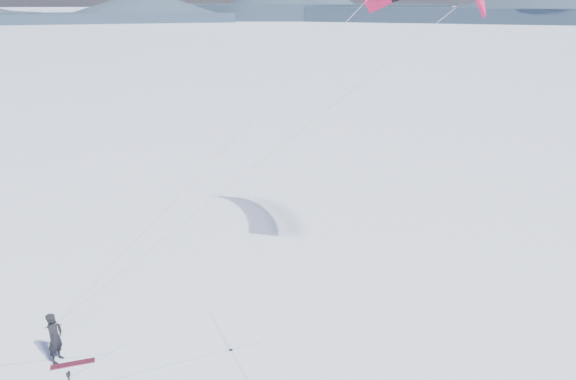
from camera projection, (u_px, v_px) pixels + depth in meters
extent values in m
cube|color=black|center=(481.00, 16.00, 299.83)|extent=(152.40, 113.97, 6.02)
cone|color=black|center=(482.00, 10.00, 298.86)|extent=(87.43, 87.43, 8.00)
cube|color=black|center=(277.00, 15.00, 318.00)|extent=(155.54, 70.36, 6.02)
cone|color=black|center=(277.00, 9.00, 317.02)|extent=(74.14, 74.14, 8.00)
cube|color=black|center=(72.00, 16.00, 299.64)|extent=(155.54, 70.36, 6.02)
cone|color=black|center=(71.00, 10.00, 298.67)|extent=(74.14, 74.14, 8.00)
cube|color=#AEBDE1|center=(105.00, 369.00, 18.89)|extent=(11.66, 3.07, 0.01)
cube|color=#AEBDE1|center=(259.00, 373.00, 18.71)|extent=(8.85, 4.87, 0.01)
imported|color=black|center=(59.00, 361.00, 19.34)|extent=(0.65, 0.78, 1.85)
cube|color=maroon|center=(73.00, 364.00, 19.15)|extent=(1.46, 0.47, 0.04)
cube|color=black|center=(69.00, 377.00, 16.84)|extent=(0.08, 0.08, 0.05)
cube|color=black|center=(68.00, 374.00, 16.81)|extent=(0.14, 0.11, 0.10)
cylinder|color=black|center=(69.00, 373.00, 16.89)|extent=(0.07, 0.10, 0.07)
cylinder|color=gray|center=(266.00, 158.00, 18.99)|extent=(14.80, 1.31, 10.70)
cylinder|color=gray|center=(233.00, 139.00, 21.53)|extent=(13.08, 7.08, 10.70)
cylinder|color=black|center=(53.00, 326.00, 18.89)|extent=(0.54, 0.19, 0.03)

